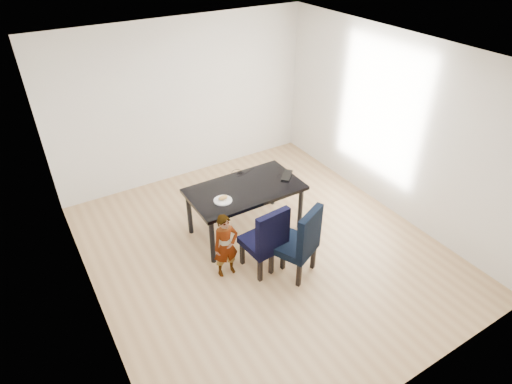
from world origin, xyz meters
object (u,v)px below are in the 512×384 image
dining_table (245,209)px  plate (223,200)px  chair_left (263,237)px  laptop (284,175)px  child (226,246)px  chair_right (294,240)px

dining_table → plate: bearing=-163.4°
chair_left → plate: (-0.22, 0.66, 0.26)m
chair_left → laptop: chair_left is taller
dining_table → chair_left: 0.82m
chair_left → child: bearing=158.6°
chair_left → laptop: 1.18m
chair_right → plate: (-0.51, 0.94, 0.24)m
chair_left → child: (-0.47, 0.14, -0.04)m
child → laptop: child is taller
chair_left → dining_table: bearing=71.0°
chair_left → chair_right: chair_right is taller
chair_left → laptop: size_ratio=3.20×
dining_table → chair_left: bearing=-104.0°
child → plate: 0.66m
dining_table → chair_right: size_ratio=1.56×
chair_right → child: 0.86m
chair_left → plate: 0.75m
plate → laptop: (1.07, 0.11, 0.01)m
laptop → chair_left: bearing=-0.4°
dining_table → child: bearing=-135.5°
chair_left → laptop: (0.85, 0.78, 0.26)m
laptop → chair_right: bearing=19.1°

